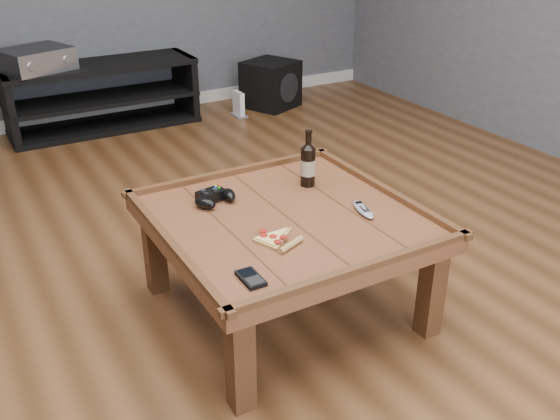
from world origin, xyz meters
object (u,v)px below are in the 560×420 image
coffee_table (286,229)px  game_console (239,105)px  smartphone (251,278)px  av_receiver (36,59)px  beer_bottle (308,164)px  game_controller (215,197)px  pizza_slice (276,239)px  remote_control (363,210)px  subwoofer (271,84)px  media_console (103,97)px

coffee_table → game_console: 2.72m
smartphone → av_receiver: bearing=92.1°
coffee_table → beer_bottle: size_ratio=4.10×
game_controller → smartphone: size_ratio=1.68×
pizza_slice → av_receiver: av_receiver is taller
beer_bottle → av_receiver: (-0.66, 2.53, 0.03)m
game_console → remote_control: bearing=-105.5°
remote_control → pizza_slice: bearing=-163.0°
smartphone → game_console: size_ratio=0.59×
pizza_slice → subwoofer: 3.17m
coffee_table → media_console: size_ratio=0.74×
beer_bottle → subwoofer: beer_bottle is taller
smartphone → subwoofer: 3.43m
pizza_slice → subwoofer: size_ratio=0.52×
smartphone → av_receiver: av_receiver is taller
beer_bottle → av_receiver: bearing=104.6°
coffee_table → pizza_slice: coffee_table is taller
media_console → subwoofer: bearing=-5.9°
game_controller → game_console: game_controller is taller
av_receiver → subwoofer: size_ratio=1.07×
game_controller → beer_bottle: bearing=-16.7°
av_receiver → game_console: av_receiver is taller
coffee_table → smartphone: size_ratio=8.63×
av_receiver → game_console: size_ratio=2.68×
coffee_table → subwoofer: 2.95m
beer_bottle → remote_control: beer_bottle is taller
beer_bottle → pizza_slice: size_ratio=0.96×
av_receiver → subwoofer: (1.80, -0.14, -0.39)m
coffee_table → av_receiver: size_ratio=1.91×
media_console → smartphone: bearing=-96.2°
media_console → pizza_slice: 2.92m
media_console → coffee_table: bearing=-90.0°
game_console → smartphone: bearing=-115.3°
subwoofer → game_console: 0.38m
game_controller → game_console: (1.22, 2.26, -0.38)m
coffee_table → remote_control: 0.32m
media_console → beer_bottle: size_ratio=5.57×
subwoofer → beer_bottle: bearing=-138.9°
coffee_table → smartphone: 0.49m
coffee_table → smartphone: bearing=-134.0°
subwoofer → pizza_slice: bearing=-142.1°
beer_bottle → remote_control: (0.05, -0.34, -0.09)m
media_console → subwoofer: 1.38m
coffee_table → smartphone: coffee_table is taller
game_controller → game_console: bearing=49.9°
pizza_slice → subwoofer: (1.51, 2.77, -0.27)m
game_controller → game_console: size_ratio=1.00×
beer_bottle → game_console: beer_bottle is taller
subwoofer → coffee_table: bearing=-141.2°
media_console → pizza_slice: (-0.14, -2.91, 0.21)m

